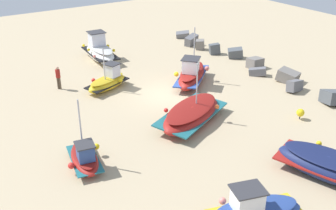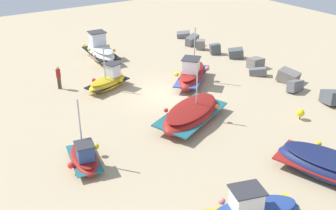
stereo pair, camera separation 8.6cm
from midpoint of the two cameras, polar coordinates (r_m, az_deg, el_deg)
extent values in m
plane|color=tan|center=(27.44, -0.25, 1.40)|extent=(59.74, 59.74, 0.00)
ellipsoid|color=white|center=(34.36, -9.69, 7.23)|extent=(4.77, 2.08, 1.22)
cube|color=black|center=(34.34, -9.70, 7.32)|extent=(4.59, 2.11, 0.14)
ellipsoid|color=beige|center=(34.21, -9.75, 8.01)|extent=(4.20, 1.81, 0.22)
cube|color=silver|center=(34.56, -10.18, 9.27)|extent=(1.17, 1.23, 1.08)
cube|color=#333338|center=(34.40, -10.26, 10.18)|extent=(1.36, 1.43, 0.06)
sphere|color=#EA7F75|center=(32.79, -10.51, 6.85)|extent=(0.24, 0.24, 0.24)
sphere|color=yellow|center=(34.00, -7.80, 7.71)|extent=(0.24, 0.24, 0.24)
sphere|color=yellow|center=(33.91, -11.29, 7.73)|extent=(0.24, 0.24, 0.24)
sphere|color=yellow|center=(35.15, -8.63, 8.32)|extent=(0.24, 0.24, 0.24)
sphere|color=yellow|center=(35.10, -12.00, 8.30)|extent=(0.24, 0.24, 0.24)
ellipsoid|color=maroon|center=(20.45, -11.91, -7.55)|extent=(3.27, 1.78, 0.61)
cube|color=#1E6670|center=(20.43, -11.92, -7.48)|extent=(3.15, 1.80, 0.06)
ellipsoid|color=maroon|center=(20.31, -11.97, -6.96)|extent=(2.88, 1.56, 0.10)
cube|color=#2D4784|center=(19.70, -11.81, -6.57)|extent=(0.96, 0.90, 0.78)
cube|color=#333338|center=(19.48, -11.92, -5.53)|extent=(1.11, 1.05, 0.06)
cylinder|color=#B7B7BC|center=(19.71, -12.48, -3.02)|extent=(0.08, 0.08, 2.90)
sphere|color=yellow|center=(20.88, -10.28, -5.84)|extent=(0.32, 0.32, 0.32)
sphere|color=red|center=(19.83, -13.74, -8.40)|extent=(0.32, 0.32, 0.32)
ellipsoid|color=navy|center=(16.67, 12.31, -14.13)|extent=(2.32, 3.77, 0.19)
cube|color=white|center=(16.17, 11.08, -13.07)|extent=(1.17, 1.31, 0.89)
cube|color=#333338|center=(15.88, 11.23, -11.74)|extent=(1.36, 1.52, 0.06)
sphere|color=red|center=(17.39, 11.99, -12.07)|extent=(0.31, 0.31, 0.31)
sphere|color=#EA7F75|center=(16.94, 7.62, -13.38)|extent=(0.31, 0.31, 0.31)
ellipsoid|color=navy|center=(20.45, 21.63, -8.12)|extent=(5.25, 3.34, 1.25)
cube|color=maroon|center=(20.42, 21.66, -7.99)|extent=(5.06, 3.28, 0.22)
ellipsoid|color=#151E45|center=(20.21, 21.85, -7.00)|extent=(4.60, 2.89, 0.29)
sphere|color=yellow|center=(21.29, 20.58, -5.16)|extent=(0.28, 0.28, 0.28)
ellipsoid|color=maroon|center=(23.75, 3.27, -1.37)|extent=(4.29, 5.86, 1.18)
cube|color=#1E6670|center=(23.73, 3.27, -1.26)|extent=(4.22, 5.67, 0.25)
ellipsoid|color=maroon|center=(23.56, 3.29, -0.44)|extent=(3.73, 5.14, 0.30)
cylinder|color=#B7B7BC|center=(23.45, 4.04, 3.01)|extent=(0.08, 0.08, 2.52)
sphere|color=orange|center=(23.85, 6.91, -0.26)|extent=(0.26, 0.26, 0.26)
sphere|color=red|center=(23.40, -0.40, -0.76)|extent=(0.26, 0.26, 0.26)
ellipsoid|color=gold|center=(28.58, -8.72, 3.01)|extent=(2.43, 3.69, 0.88)
cube|color=black|center=(28.57, -8.73, 3.09)|extent=(2.39, 3.56, 0.13)
ellipsoid|color=gold|center=(28.45, -8.77, 3.65)|extent=(2.11, 3.23, 0.19)
cube|color=silver|center=(28.64, -8.07, 4.94)|extent=(1.10, 1.05, 0.89)
cube|color=#333338|center=(28.48, -8.13, 5.83)|extent=(1.28, 1.22, 0.06)
cylinder|color=#B7B7BC|center=(27.91, -9.19, 5.79)|extent=(0.08, 0.08, 2.25)
sphere|color=red|center=(28.57, -10.66, 3.48)|extent=(0.28, 0.28, 0.28)
sphere|color=yellow|center=(28.43, -6.84, 3.52)|extent=(0.28, 0.28, 0.28)
ellipsoid|color=maroon|center=(29.25, 3.31, 4.07)|extent=(4.43, 4.73, 1.12)
cube|color=#2D4C9E|center=(29.23, 3.31, 4.17)|extent=(4.32, 4.60, 0.16)
ellipsoid|color=maroon|center=(29.09, 3.33, 4.88)|extent=(3.88, 4.14, 0.23)
cube|color=white|center=(28.48, 3.17, 5.64)|extent=(1.53, 1.55, 0.97)
cube|color=#333338|center=(28.31, 3.20, 6.62)|extent=(1.78, 1.79, 0.06)
cylinder|color=#B7B7BC|center=(29.13, 3.67, 8.18)|extent=(0.08, 0.08, 2.98)
sphere|color=#EA7F75|center=(29.71, 5.48, 5.19)|extent=(0.34, 0.34, 0.34)
sphere|color=yellow|center=(28.53, 1.10, 4.42)|extent=(0.34, 0.34, 0.34)
cylinder|color=brown|center=(29.35, -15.47, 3.03)|extent=(0.14, 0.14, 0.88)
cylinder|color=brown|center=(29.26, -15.20, 3.00)|extent=(0.14, 0.14, 0.88)
cylinder|color=maroon|center=(29.04, -15.50, 4.34)|extent=(0.32, 0.32, 0.59)
sphere|color=tan|center=(28.90, -15.60, 5.08)|extent=(0.22, 0.22, 0.22)
cube|color=slate|center=(40.32, 2.06, 9.93)|extent=(1.38, 1.56, 0.88)
cube|color=slate|center=(37.92, 3.28, 9.13)|extent=(1.21, 1.56, 1.24)
cube|color=slate|center=(36.88, 4.51, 8.56)|extent=(1.02, 1.09, 0.96)
cube|color=#4C5156|center=(35.73, 6.57, 7.92)|extent=(1.02, 1.12, 1.02)
cube|color=#4C5156|center=(34.98, 9.50, 7.25)|extent=(1.36, 1.56, 1.04)
cube|color=slate|center=(33.00, 12.21, 5.88)|extent=(1.02, 1.17, 0.91)
cube|color=slate|center=(31.53, 12.55, 4.64)|extent=(1.50, 1.42, 0.83)
cube|color=slate|center=(30.84, 16.64, 3.94)|extent=(1.81, 1.57, 1.06)
cube|color=slate|center=(29.34, 17.52, 2.62)|extent=(0.95, 1.51, 1.06)
cube|color=#4C5156|center=(28.26, 22.39, 1.03)|extent=(1.71, 1.72, 1.22)
cylinder|color=#3F3F42|center=(25.54, 18.14, -1.72)|extent=(0.08, 0.08, 0.19)
sphere|color=yellow|center=(25.39, 18.24, -1.05)|extent=(0.48, 0.48, 0.48)
camera|label=1|loc=(0.04, -90.10, -0.05)|focal=42.81mm
camera|label=2|loc=(0.04, 89.90, 0.05)|focal=42.81mm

